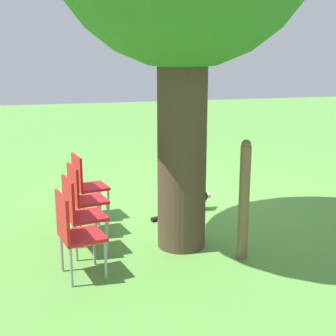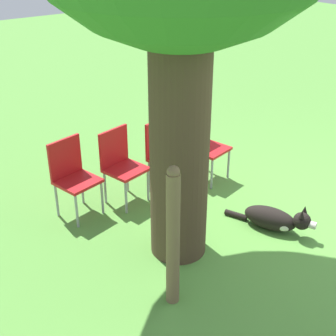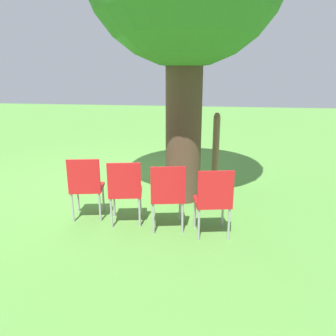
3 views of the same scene
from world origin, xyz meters
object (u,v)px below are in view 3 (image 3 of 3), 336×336
Objects in this scene: dog at (127,180)px; red_chair_1 at (125,189)px; red_chair_0 at (86,184)px; red_chair_2 at (168,193)px; fence_post at (216,151)px; red_chair_3 at (213,198)px.

red_chair_1 reaches higher than dog.
red_chair_0 is 1.00× the size of red_chair_2.
fence_post is at bearing -46.96° from red_chair_1.
fence_post is 2.07m from red_chair_1.
red_chair_1 is 0.60m from red_chair_2.
red_chair_0 is 1.81m from red_chair_3.
red_chair_1 is at bearing -110.32° from red_chair_0.
red_chair_2 is at bearing 69.68° from red_chair_3.
fence_post reaches higher than red_chair_2.
fence_post reaches higher than dog.
red_chair_3 is at bearing -110.32° from red_chair_2.
red_chair_2 is at bearing -110.32° from red_chair_1.
red_chair_1 and red_chair_2 have the same top height.
red_chair_1 is 1.00× the size of red_chair_2.
red_chair_2 is 1.00× the size of red_chair_3.
fence_post is 1.50× the size of red_chair_2.
dog is 2.36m from red_chair_3.
red_chair_0 is 1.00× the size of red_chair_3.
fence_post is at bearing -30.29° from red_chair_2.
red_chair_0 is 0.60m from red_chair_1.
red_chair_3 is at bearing -110.32° from red_chair_1.
red_chair_1 is (0.09, 0.60, 0.00)m from red_chair_0.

